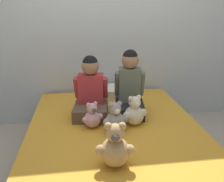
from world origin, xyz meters
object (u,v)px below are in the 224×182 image
object	(u,v)px
teddy_bear_between_children	(115,119)
pillow_at_headboard	(105,92)
teddy_bear_held_by_right_child	(134,112)
child_on_right	(130,88)
teddy_bear_held_by_left_child	(92,117)
bed	(115,145)
child_on_left	(91,93)
teddy_bear_at_foot_of_bed	(115,148)

from	to	relation	value
teddy_bear_between_children	pillow_at_headboard	xyz separation A→B (m)	(0.01, 0.89, -0.06)
teddy_bear_held_by_right_child	pillow_at_headboard	world-z (taller)	teddy_bear_held_by_right_child
teddy_bear_held_by_right_child	teddy_bear_between_children	world-z (taller)	teddy_bear_held_by_right_child
child_on_right	teddy_bear_held_by_right_child	bearing A→B (deg)	-82.72
teddy_bear_held_by_right_child	teddy_bear_between_children	size ratio (longest dim) A/B	1.03
teddy_bear_held_by_right_child	teddy_bear_between_children	bearing A→B (deg)	-167.08
teddy_bear_held_by_left_child	bed	bearing A→B (deg)	-23.14
pillow_at_headboard	teddy_bear_held_by_left_child	bearing A→B (deg)	-104.74
child_on_left	child_on_right	size ratio (longest dim) A/B	0.93
pillow_at_headboard	bed	bearing A→B (deg)	-90.00
child_on_left	teddy_bear_held_by_left_child	size ratio (longest dim) A/B	2.49
bed	child_on_right	bearing A→B (deg)	55.13
teddy_bear_held_by_right_child	teddy_bear_between_children	xyz separation A→B (m)	(-0.20, -0.10, -0.00)
child_on_left	teddy_bear_at_foot_of_bed	distance (m)	0.86
child_on_right	child_on_left	bearing A→B (deg)	-171.24
child_on_left	pillow_at_headboard	size ratio (longest dim) A/B	1.19
teddy_bear_at_foot_of_bed	child_on_left	bearing A→B (deg)	104.93
child_on_left	teddy_bear_at_foot_of_bed	world-z (taller)	child_on_left
bed	teddy_bear_at_foot_of_bed	size ratio (longest dim) A/B	5.98
bed	teddy_bear_between_children	size ratio (longest dim) A/B	7.01
bed	teddy_bear_held_by_right_child	size ratio (longest dim) A/B	6.82
teddy_bear_between_children	child_on_right	bearing A→B (deg)	47.73
child_on_left	teddy_bear_at_foot_of_bed	xyz separation A→B (m)	(0.12, -0.85, -0.10)
bed	child_on_right	xyz separation A→B (m)	(0.19, 0.28, 0.49)
child_on_right	teddy_bear_held_by_left_child	xyz separation A→B (m)	(-0.40, -0.27, -0.17)
bed	teddy_bear_between_children	world-z (taller)	teddy_bear_between_children
teddy_bear_held_by_left_child	teddy_bear_at_foot_of_bed	bearing A→B (deg)	-99.01
bed	teddy_bear_at_foot_of_bed	bearing A→B (deg)	-98.14
child_on_left	teddy_bear_between_children	size ratio (longest dim) A/B	2.18
teddy_bear_between_children	pillow_at_headboard	bearing A→B (deg)	75.81
teddy_bear_held_by_left_child	teddy_bear_between_children	world-z (taller)	teddy_bear_between_children
child_on_left	teddy_bear_held_by_left_child	world-z (taller)	child_on_left
teddy_bear_held_by_left_child	child_on_left	bearing A→B (deg)	67.97
teddy_bear_held_by_right_child	bed	bearing A→B (deg)	168.47
teddy_bear_held_by_left_child	teddy_bear_held_by_right_child	distance (m)	0.40
teddy_bear_held_by_left_child	teddy_bear_held_by_right_child	xyz separation A→B (m)	(0.40, 0.00, 0.02)
teddy_bear_held_by_right_child	teddy_bear_at_foot_of_bed	size ratio (longest dim) A/B	0.88
child_on_left	teddy_bear_at_foot_of_bed	size ratio (longest dim) A/B	1.86
teddy_bear_at_foot_of_bed	pillow_at_headboard	distance (m)	1.38
child_on_right	teddy_bear_between_children	size ratio (longest dim) A/B	2.35
teddy_bear_at_foot_of_bed	teddy_bear_between_children	bearing A→B (deg)	88.21
bed	pillow_at_headboard	bearing A→B (deg)	90.00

